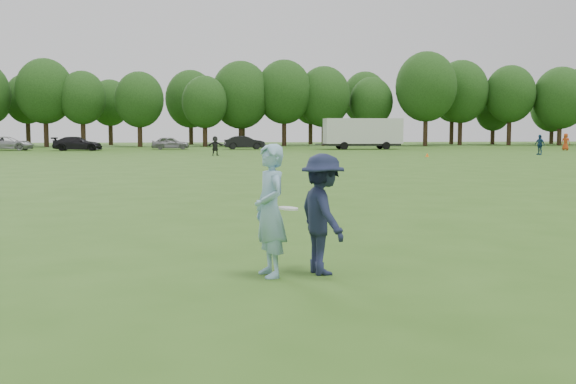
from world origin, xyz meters
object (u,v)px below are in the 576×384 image
player_far_b (540,145)px  player_far_d (215,146)px  car_d (77,144)px  car_f (245,143)px  thrower (270,211)px  defender (323,214)px  cargo_trailer (363,132)px  player_far_c (566,142)px  car_e (170,143)px  field_cone (427,155)px  car_c (8,144)px

player_far_b → player_far_d: 26.37m
car_d → car_f: car_f is taller
thrower → defender: bearing=79.7°
defender → cargo_trailer: 61.13m
car_f → player_far_c: bearing=-107.4°
thrower → car_d: bearing=177.3°
defender → car_e: 61.29m
car_f → cargo_trailer: bearing=-100.8°
player_far_c → thrower: bearing=98.2°
player_far_b → car_d: 42.49m
car_e → cargo_trailer: (19.85, -1.72, 1.12)m
thrower → car_f: bearing=161.5°
car_d → thrower: bearing=-166.4°
field_cone → defender: bearing=-110.7°
car_d → player_far_b: bearing=-110.9°
car_e → cargo_trailer: bearing=-99.4°
player_far_b → player_far_d: player_far_b is taller
cargo_trailer → thrower: bearing=-104.5°
car_c → car_d: 7.10m
defender → car_d: (-14.04, 58.34, -0.19)m
player_far_b → car_d: player_far_b is taller
car_f → field_cone: car_f is taller
car_d → field_cone: size_ratio=15.64×
car_d → player_far_c: bearing=-95.3°
player_far_c → car_c: 55.05m
player_far_b → cargo_trailer: bearing=-167.9°
car_c → thrower: bearing=-160.5°
car_e → car_f: size_ratio=0.91×
car_e → car_f: 7.65m
car_e → field_cone: bearing=-140.9°
field_cone → cargo_trailer: size_ratio=0.03×
player_far_c → field_cone: bearing=76.9°
defender → player_far_d: defender is taller
defender → car_c: size_ratio=0.36×
field_cone → car_c: bearing=150.9°
defender → player_far_c: bearing=-45.9°
player_far_c → car_f: player_far_c is taller
player_far_b → thrower: bearing=-52.5°
player_far_b → car_e: bearing=-141.9°
player_far_c → car_c: (-54.66, 6.58, -0.17)m
player_far_b → defender: bearing=-51.8°
player_far_d → field_cone: size_ratio=5.16×
thrower → player_far_c: (34.45, 53.36, -0.09)m
player_far_d → car_e: (-4.36, 16.81, -0.11)m
defender → car_f: (2.41, 60.82, -0.17)m
player_far_d → car_c: size_ratio=0.32×
car_c → car_e: size_ratio=1.26×
car_c → cargo_trailer: (35.60, -0.52, 1.10)m
car_d → car_e: bearing=-72.1°
car_f → defender: bearing=173.8°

